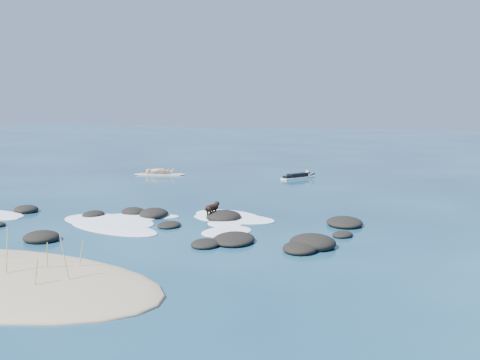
% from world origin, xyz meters
% --- Properties ---
extents(ground, '(160.00, 160.00, 0.00)m').
position_xyz_m(ground, '(0.00, 0.00, 0.00)').
color(ground, '#0A2642').
rests_on(ground, ground).
extents(dune_grass, '(4.38, 1.69, 1.22)m').
position_xyz_m(dune_grass, '(0.21, -7.94, 0.60)').
color(dune_grass, '#98A750').
rests_on(dune_grass, ground).
extents(reef_rocks, '(13.23, 7.28, 0.49)m').
position_xyz_m(reef_rocks, '(2.25, -1.71, 0.09)').
color(reef_rocks, black).
rests_on(reef_rocks, ground).
extents(breaking_foam, '(11.71, 5.95, 0.12)m').
position_xyz_m(breaking_foam, '(-0.49, -1.19, 0.01)').
color(breaking_foam, white).
rests_on(breaking_foam, ground).
extents(standing_surfer_rig, '(2.96, 1.41, 1.75)m').
position_xyz_m(standing_surfer_rig, '(-6.48, 10.10, 0.69)').
color(standing_surfer_rig, beige).
rests_on(standing_surfer_rig, ground).
extents(paddling_surfer_rig, '(1.65, 2.28, 0.42)m').
position_xyz_m(paddling_surfer_rig, '(1.55, 11.85, 0.14)').
color(paddling_surfer_rig, white).
rests_on(paddling_surfer_rig, ground).
extents(dog, '(0.32, 1.01, 0.64)m').
position_xyz_m(dog, '(1.79, 0.01, 0.43)').
color(dog, black).
rests_on(dog, ground).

